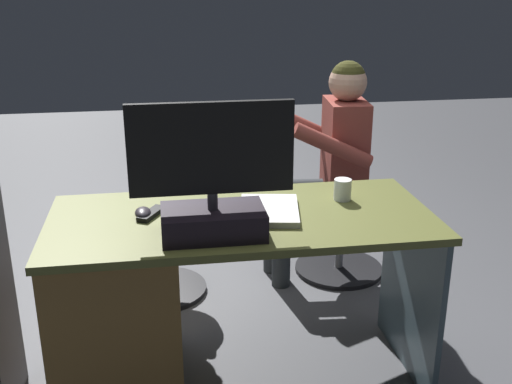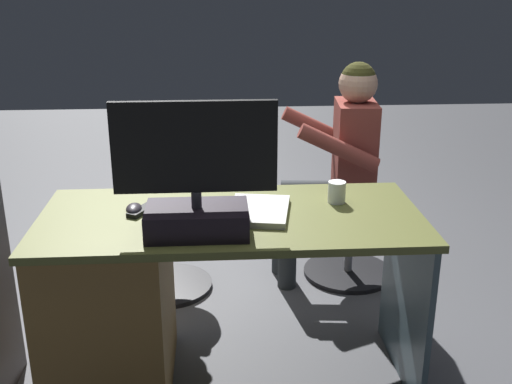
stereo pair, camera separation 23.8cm
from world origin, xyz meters
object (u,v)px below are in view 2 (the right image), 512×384
(desk, at_px, (137,296))
(cup, at_px, (337,192))
(office_chair_teddy, at_px, (165,242))
(tv_remote, at_px, (142,210))
(person, at_px, (339,155))
(keyboard, at_px, (214,207))
(computer_mouse, at_px, (134,209))
(monitor, at_px, (196,192))
(visitor_chair, at_px, (350,231))
(teddy_bear, at_px, (161,176))

(desk, distance_m, cup, 0.89)
(desk, distance_m, office_chair_teddy, 0.81)
(tv_remote, relative_size, person, 0.13)
(keyboard, bearing_deg, computer_mouse, 3.45)
(monitor, distance_m, visitor_chair, 1.45)
(cup, height_order, visitor_chair, cup)
(computer_mouse, relative_size, tv_remote, 0.64)
(computer_mouse, xyz_separation_m, tv_remote, (-0.03, -0.01, -0.01))
(visitor_chair, bearing_deg, person, 5.08)
(person, bearing_deg, computer_mouse, 41.30)
(computer_mouse, distance_m, tv_remote, 0.03)
(monitor, height_order, person, monitor)
(tv_remote, height_order, person, person)
(desk, height_order, visitor_chair, desk)
(visitor_chair, bearing_deg, computer_mouse, 39.25)
(desk, distance_m, teddy_bear, 0.84)
(cup, xyz_separation_m, visitor_chair, (-0.24, -0.78, -0.51))
(computer_mouse, height_order, cup, cup)
(cup, distance_m, visitor_chair, 0.96)
(teddy_bear, bearing_deg, office_chair_teddy, 90.00)
(teddy_bear, height_order, person, person)
(desk, distance_m, computer_mouse, 0.36)
(keyboard, xyz_separation_m, computer_mouse, (0.30, 0.02, 0.01))
(keyboard, height_order, teddy_bear, teddy_bear)
(desk, bearing_deg, visitor_chair, -139.69)
(monitor, distance_m, person, 1.27)
(visitor_chair, relative_size, person, 0.42)
(monitor, bearing_deg, teddy_bear, -77.85)
(computer_mouse, xyz_separation_m, cup, (-0.79, -0.07, 0.02))
(cup, distance_m, tv_remote, 0.76)
(cup, relative_size, office_chair_teddy, 0.18)
(monitor, relative_size, person, 0.47)
(keyboard, xyz_separation_m, teddy_bear, (0.27, -0.75, -0.11))
(monitor, height_order, cup, monitor)
(cup, distance_m, person, 0.79)
(monitor, relative_size, cup, 6.52)
(visitor_chair, bearing_deg, keyboard, 48.54)
(monitor, relative_size, teddy_bear, 1.51)
(desk, bearing_deg, office_chair_teddy, -93.18)
(office_chair_teddy, bearing_deg, teddy_bear, -90.00)
(office_chair_teddy, xyz_separation_m, teddy_bear, (0.00, -0.01, 0.36))
(teddy_bear, bearing_deg, computer_mouse, 87.29)
(tv_remote, xyz_separation_m, visitor_chair, (-1.01, -0.84, -0.48))
(desk, xyz_separation_m, keyboard, (-0.31, -0.06, 0.35))
(desk, bearing_deg, person, -137.64)
(tv_remote, bearing_deg, teddy_bear, -61.55)
(computer_mouse, xyz_separation_m, office_chair_teddy, (-0.04, -0.76, -0.48))
(person, bearing_deg, tv_remote, 41.91)
(monitor, relative_size, office_chair_teddy, 1.15)
(computer_mouse, bearing_deg, visitor_chair, -140.75)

